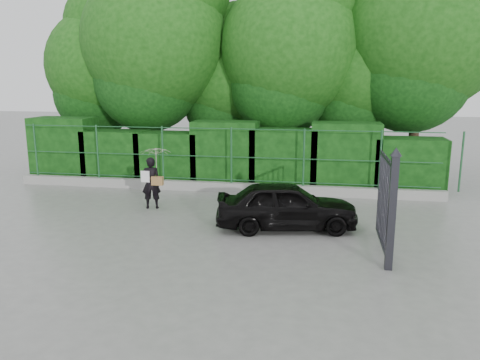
# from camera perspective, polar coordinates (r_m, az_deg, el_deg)

# --- Properties ---
(ground) EXTENTS (80.00, 80.00, 0.00)m
(ground) POSITION_cam_1_polar(r_m,az_deg,el_deg) (11.10, -7.67, -6.70)
(ground) COLOR gray
(kerb) EXTENTS (14.00, 0.25, 0.30)m
(kerb) POSITION_cam_1_polar(r_m,az_deg,el_deg) (15.24, -2.52, -0.85)
(kerb) COLOR #9E9E99
(kerb) RESTS_ON ground
(fence) EXTENTS (14.13, 0.06, 1.80)m
(fence) POSITION_cam_1_polar(r_m,az_deg,el_deg) (14.99, -1.73, 3.03)
(fence) COLOR #1E522B
(fence) RESTS_ON kerb
(hedge) EXTENTS (14.20, 1.20, 2.24)m
(hedge) POSITION_cam_1_polar(r_m,az_deg,el_deg) (16.05, -1.99, 2.94)
(hedge) COLOR black
(hedge) RESTS_ON ground
(trees) EXTENTS (17.10, 6.15, 8.08)m
(trees) POSITION_cam_1_polar(r_m,az_deg,el_deg) (17.89, 3.42, 15.46)
(trees) COLOR black
(trees) RESTS_ON ground
(gate) EXTENTS (0.22, 2.33, 2.36)m
(gate) POSITION_cam_1_polar(r_m,az_deg,el_deg) (9.64, 17.68, -2.70)
(gate) COLOR #25252B
(gate) RESTS_ON ground
(woman) EXTENTS (0.88, 0.87, 1.73)m
(woman) POSITION_cam_1_polar(r_m,az_deg,el_deg) (13.26, -10.39, 1.39)
(woman) COLOR black
(woman) RESTS_ON ground
(car) EXTENTS (3.60, 1.95, 1.16)m
(car) POSITION_cam_1_polar(r_m,az_deg,el_deg) (11.41, 5.68, -3.08)
(car) COLOR black
(car) RESTS_ON ground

